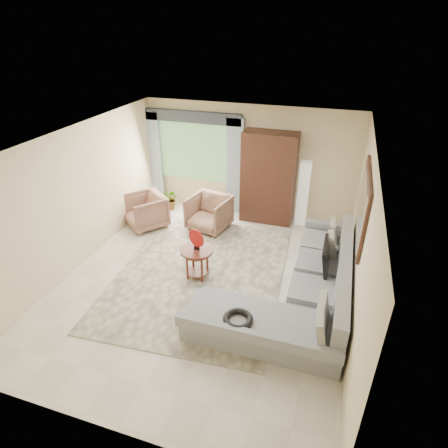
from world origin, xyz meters
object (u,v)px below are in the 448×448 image
(armoire, at_px, (269,178))
(floor_lamp, at_px, (303,193))
(armchair_left, at_px, (146,211))
(potted_plant, at_px, (170,199))
(coffee_table, at_px, (197,262))
(armchair_right, at_px, (209,213))
(sectional_sofa, at_px, (303,294))
(tv_screen, at_px, (326,256))

(armoire, relative_size, floor_lamp, 1.40)
(armchair_left, relative_size, armoire, 0.40)
(armchair_left, bearing_deg, potted_plant, 121.02)
(coffee_table, bearing_deg, floor_lamp, 60.60)
(coffee_table, bearing_deg, armchair_left, 141.47)
(coffee_table, distance_m, armchair_right, 1.84)
(armchair_left, distance_m, armchair_right, 1.45)
(coffee_table, relative_size, floor_lamp, 0.41)
(sectional_sofa, relative_size, armchair_right, 4.04)
(sectional_sofa, distance_m, armoire, 3.24)
(armchair_right, xyz_separation_m, floor_lamp, (1.95, 0.91, 0.36))
(armchair_right, height_order, potted_plant, armchair_right)
(sectional_sofa, height_order, armchair_right, sectional_sofa)
(sectional_sofa, height_order, tv_screen, tv_screen)
(armchair_right, bearing_deg, floor_lamp, 36.85)
(armchair_left, height_order, armchair_right, armchair_right)
(tv_screen, bearing_deg, sectional_sofa, -115.75)
(armoire, height_order, floor_lamp, armoire)
(tv_screen, xyz_separation_m, floor_lamp, (-0.70, 2.40, 0.03))
(tv_screen, distance_m, floor_lamp, 2.50)
(potted_plant, bearing_deg, armoire, 4.73)
(sectional_sofa, bearing_deg, armchair_right, 139.29)
(floor_lamp, bearing_deg, armoire, -175.71)
(floor_lamp, bearing_deg, sectional_sofa, -81.67)
(tv_screen, relative_size, armoire, 0.35)
(armchair_right, bearing_deg, sectional_sofa, -28.95)
(sectional_sofa, distance_m, potted_plant, 4.53)
(armchair_left, height_order, floor_lamp, floor_lamp)
(tv_screen, bearing_deg, armoire, 122.62)
(sectional_sofa, xyz_separation_m, armchair_left, (-3.79, 1.71, 0.10))
(tv_screen, xyz_separation_m, potted_plant, (-3.91, 2.14, -0.45))
(tv_screen, bearing_deg, potted_plant, 151.25)
(coffee_table, bearing_deg, tv_screen, 7.69)
(potted_plant, bearing_deg, armchair_right, -27.26)
(armoire, bearing_deg, armchair_right, -143.39)
(sectional_sofa, relative_size, tv_screen, 4.68)
(sectional_sofa, relative_size, potted_plant, 6.41)
(armchair_right, bearing_deg, potted_plant, 164.50)
(armchair_left, xyz_separation_m, armoire, (2.56, 1.19, 0.67))
(sectional_sofa, distance_m, tv_screen, 0.75)
(tv_screen, xyz_separation_m, coffee_table, (-2.22, -0.30, -0.40))
(coffee_table, bearing_deg, sectional_sofa, -7.36)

